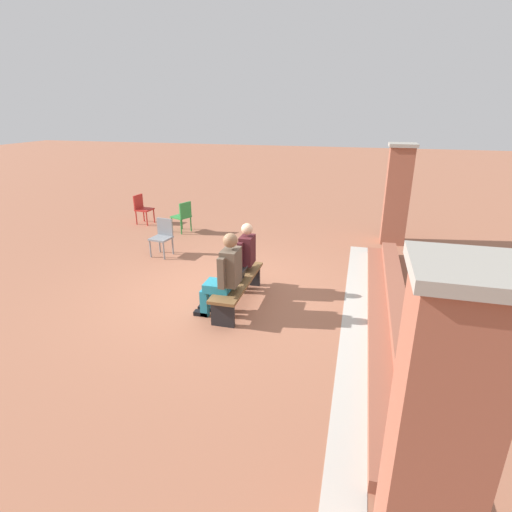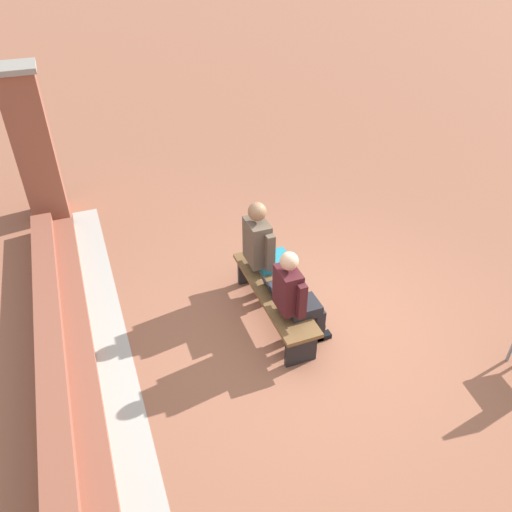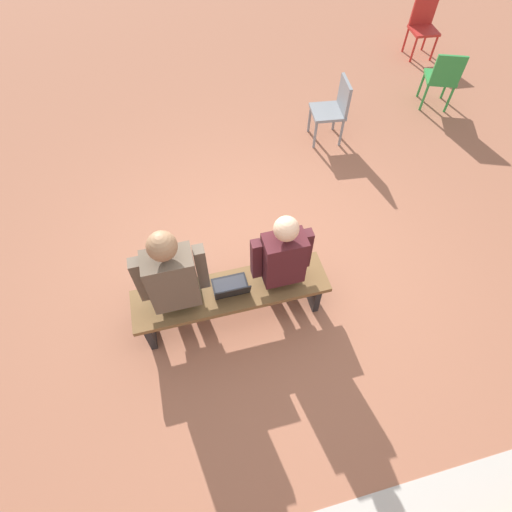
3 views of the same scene
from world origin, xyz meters
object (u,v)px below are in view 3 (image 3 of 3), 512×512
at_px(person_adult, 173,276).
at_px(plastic_chair_by_pillar, 334,107).
at_px(bench, 231,295).
at_px(laptop, 231,288).
at_px(plastic_chair_foreground, 443,77).
at_px(plastic_chair_near_bench_right, 423,25).
at_px(person_student, 279,257).

distance_m(person_adult, plastic_chair_by_pillar, 3.33).
distance_m(bench, laptop, 0.15).
distance_m(plastic_chair_foreground, plastic_chair_by_pillar, 1.80).
xyz_separation_m(bench, laptop, (-0.00, 0.01, 0.15)).
relative_size(person_adult, plastic_chair_by_pillar, 1.69).
relative_size(bench, laptop, 5.63).
height_order(plastic_chair_near_bench_right, plastic_chair_foreground, same).
height_order(laptop, plastic_chair_near_bench_right, plastic_chair_near_bench_right).
relative_size(person_student, plastic_chair_near_bench_right, 1.57).
xyz_separation_m(bench, plastic_chair_near_bench_right, (-4.20, -4.22, 0.13)).
xyz_separation_m(laptop, plastic_chair_foreground, (-3.69, -2.71, -0.02)).
xyz_separation_m(person_student, plastic_chair_foreground, (-3.22, -2.63, -0.23)).
bearing_deg(bench, person_adult, -8.71).
xyz_separation_m(person_adult, plastic_chair_near_bench_right, (-4.67, -4.15, -0.27)).
bearing_deg(person_student, plastic_chair_foreground, -140.78).
relative_size(laptop, plastic_chair_foreground, 0.38).
distance_m(person_adult, laptop, 0.54).
xyz_separation_m(laptop, plastic_chair_by_pillar, (-1.91, -2.40, -0.02)).
xyz_separation_m(plastic_chair_near_bench_right, plastic_chair_by_pillar, (2.29, 1.83, 0.00)).
bearing_deg(plastic_chair_foreground, person_adult, 32.26).
bearing_deg(laptop, person_student, -170.45).
relative_size(plastic_chair_near_bench_right, plastic_chair_foreground, 1.00).
distance_m(laptop, plastic_chair_foreground, 4.57).
bearing_deg(person_student, person_adult, -0.36).
bearing_deg(person_adult, person_student, 179.64).
bearing_deg(plastic_chair_foreground, plastic_chair_near_bench_right, -108.72).
bearing_deg(plastic_chair_near_bench_right, bench, 45.10).
bearing_deg(person_adult, plastic_chair_near_bench_right, -138.42).
height_order(person_adult, laptop, person_adult).
xyz_separation_m(person_adult, plastic_chair_by_pillar, (-2.38, -2.31, -0.27)).
relative_size(person_student, plastic_chair_by_pillar, 1.57).
height_order(bench, plastic_chair_by_pillar, plastic_chair_by_pillar).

